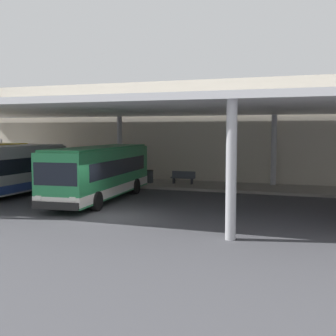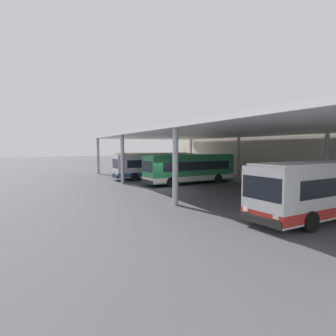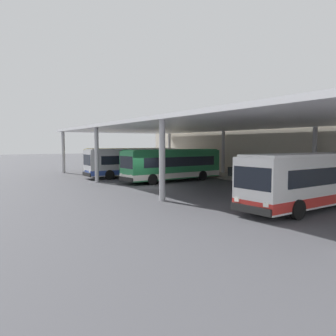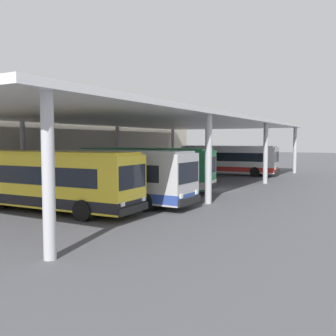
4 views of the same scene
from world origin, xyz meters
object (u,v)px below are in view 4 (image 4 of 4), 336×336
Objects in this scene: bus_second_bay at (111,176)px; bench_waiting at (90,174)px; trash_bin at (74,177)px; bus_nearest_bay at (49,180)px; bus_far_bay at (228,160)px; bus_middle_bay at (145,168)px.

bus_second_bay is 12.69m from bench_waiting.
bus_second_bay reaches higher than bench_waiting.
trash_bin reaches higher than bench_waiting.
bus_nearest_bay is 25.52m from bus_far_bay.
bus_nearest_bay is at bearing -147.13° from bench_waiting.
trash_bin is at bearing 37.74° from bus_nearest_bay.
bus_second_bay is at bearing -133.38° from bench_waiting.
bus_middle_bay is 1.00× the size of bus_far_bay.
bus_second_bay is at bearing -166.06° from bus_middle_bay.
bus_middle_bay reaches higher than bench_waiting.
bus_nearest_bay is 0.99× the size of bus_middle_bay.
bus_middle_bay is 15.89m from bus_far_bay.
bus_nearest_bay is 12.52m from trash_bin.
bus_second_bay is 21.85m from bus_far_bay.
bus_second_bay is at bearing -177.82° from bus_far_bay.
trash_bin is (-2.50, -0.36, 0.01)m from bench_waiting.
bench_waiting is at bearing 46.62° from bus_second_bay.
bus_second_bay and bus_far_bay have the same top height.
bus_second_bay is 10.76× the size of trash_bin.
bus_middle_bay is at bearing 13.94° from bus_second_bay.
bus_far_bay is 10.88× the size of trash_bin.
bus_nearest_bay is 3.87m from bus_second_bay.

